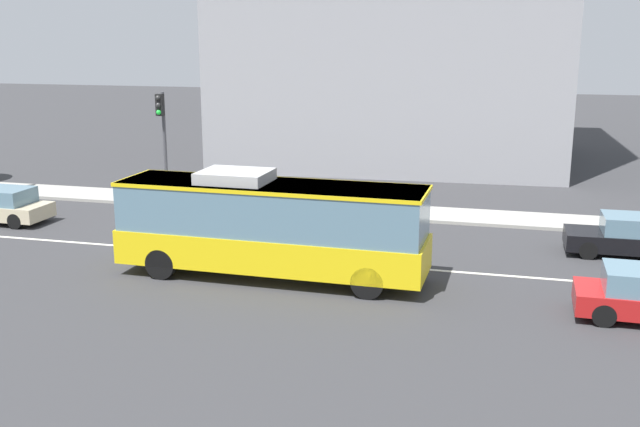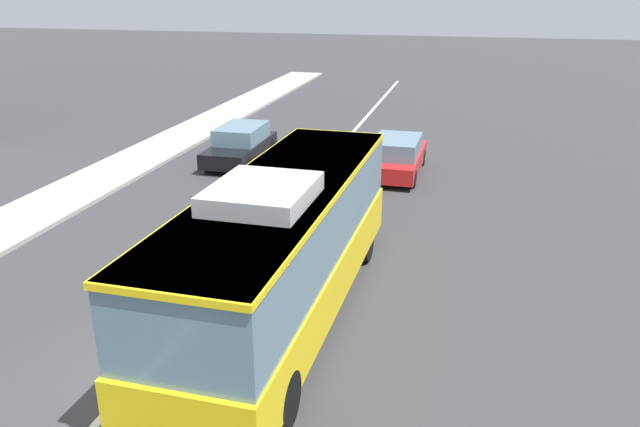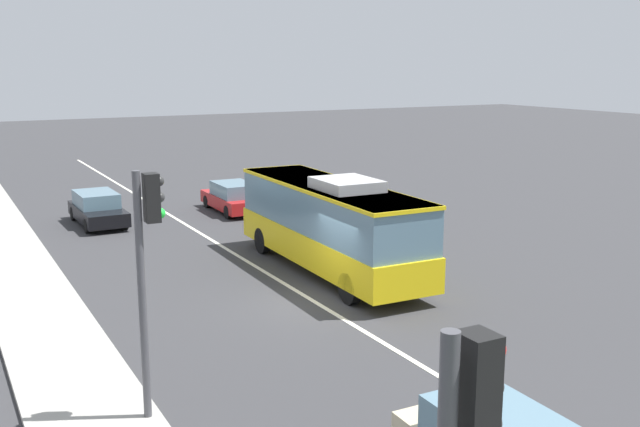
{
  "view_description": "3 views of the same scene",
  "coord_description": "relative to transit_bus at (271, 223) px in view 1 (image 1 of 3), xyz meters",
  "views": [
    {
      "loc": [
        10.0,
        -23.81,
        7.69
      ],
      "look_at": [
        4.27,
        -1.64,
        2.13
      ],
      "focal_mm": 41.51,
      "sensor_mm": 36.0,
      "label": 1
    },
    {
      "loc": [
        -8.75,
        -5.71,
        6.97
      ],
      "look_at": [
        4.07,
        -2.5,
        2.01
      ],
      "focal_mm": 34.79,
      "sensor_mm": 36.0,
      "label": 2
    },
    {
      "loc": [
        -18.96,
        10.11,
        7.23
      ],
      "look_at": [
        4.45,
        -2.58,
        1.72
      ],
      "focal_mm": 41.22,
      "sensor_mm": 36.0,
      "label": 3
    }
  ],
  "objects": [
    {
      "name": "ground_plane",
      "position": [
        -2.74,
        2.04,
        -1.81
      ],
      "size": [
        160.0,
        160.0,
        0.0
      ],
      "primitive_type": "plane",
      "color": "#333335"
    },
    {
      "name": "sidewalk_kerb",
      "position": [
        -2.74,
        9.65,
        -1.74
      ],
      "size": [
        80.0,
        2.56,
        0.14
      ],
      "primitive_type": "cube",
      "color": "#9E9B93",
      "rests_on": "ground_plane"
    },
    {
      "name": "lane_centre_line",
      "position": [
        -2.74,
        2.04,
        -1.8
      ],
      "size": [
        76.0,
        0.16,
        0.01
      ],
      "primitive_type": "cube",
      "color": "silver",
      "rests_on": "ground_plane"
    },
    {
      "name": "transit_bus",
      "position": [
        0.0,
        0.0,
        0.0
      ],
      "size": [
        10.05,
        2.71,
        3.46
      ],
      "rotation": [
        0.0,
        0.0,
        -0.02
      ],
      "color": "yellow",
      "rests_on": "ground_plane"
    },
    {
      "name": "sedan_black",
      "position": [
        11.72,
        5.5,
        -1.09
      ],
      "size": [
        4.52,
        1.87,
        1.46
      ],
      "rotation": [
        0.0,
        0.0,
        3.15
      ],
      "color": "black",
      "rests_on": "ground_plane"
    },
    {
      "name": "traffic_light_near_corner",
      "position": [
        -7.86,
        8.5,
        1.75
      ],
      "size": [
        0.33,
        0.62,
        5.2
      ],
      "rotation": [
        0.0,
        0.0,
        -1.59
      ],
      "color": "#47474C",
      "rests_on": "ground_plane"
    }
  ]
}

